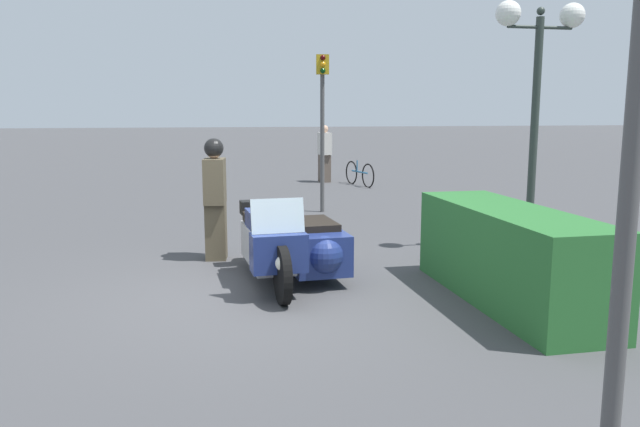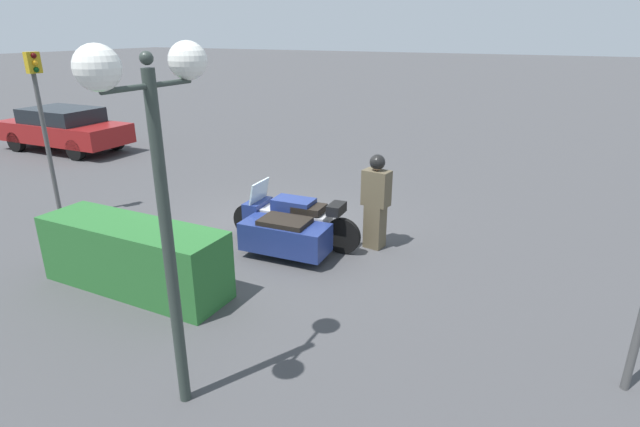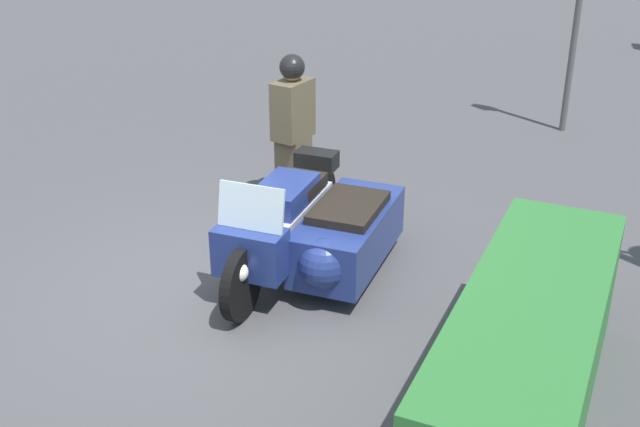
{
  "view_description": "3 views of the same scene",
  "coord_description": "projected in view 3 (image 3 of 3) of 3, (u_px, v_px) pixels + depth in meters",
  "views": [
    {
      "loc": [
        6.99,
        -0.57,
        2.14
      ],
      "look_at": [
        0.12,
        0.87,
        0.98
      ],
      "focal_mm": 35.0,
      "sensor_mm": 36.0,
      "label": 1
    },
    {
      "loc": [
        -4.95,
        7.85,
        3.82
      ],
      "look_at": [
        -1.1,
        0.16,
        0.63
      ],
      "focal_mm": 28.0,
      "sensor_mm": 36.0,
      "label": 2
    },
    {
      "loc": [
        5.55,
        3.48,
        3.85
      ],
      "look_at": [
        -0.58,
        0.75,
        0.69
      ],
      "focal_mm": 45.0,
      "sensor_mm": 36.0,
      "label": 3
    }
  ],
  "objects": [
    {
      "name": "police_motorcycle",
      "position": [
        315.0,
        231.0,
        7.59
      ],
      "size": [
        2.6,
        1.26,
        1.16
      ],
      "rotation": [
        0.0,
        0.0,
        0.05
      ],
      "color": "black",
      "rests_on": "ground"
    },
    {
      "name": "ground_plane",
      "position": [
        222.0,
        291.0,
        7.51
      ],
      "size": [
        160.0,
        160.0,
        0.0
      ],
      "primitive_type": "plane",
      "color": "#424244"
    },
    {
      "name": "officer_rider",
      "position": [
        293.0,
        128.0,
        8.88
      ],
      "size": [
        0.52,
        0.36,
        1.76
      ],
      "rotation": [
        0.0,
        0.0,
        1.43
      ],
      "color": "brown",
      "rests_on": "ground"
    },
    {
      "name": "hedge_bush_curbside",
      "position": [
        526.0,
        361.0,
        5.6
      ],
      "size": [
        3.11,
        0.91,
        1.07
      ],
      "primitive_type": "cube",
      "color": "#28662D",
      "rests_on": "ground"
    }
  ]
}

